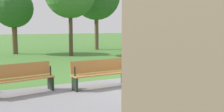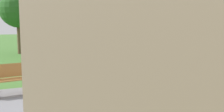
{
  "view_description": "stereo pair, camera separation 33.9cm",
  "coord_description": "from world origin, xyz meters",
  "views": [
    {
      "loc": [
        4.6,
        7.41,
        1.99
      ],
      "look_at": [
        -0.0,
        -1.66,
        0.8
      ],
      "focal_mm": 40.93,
      "sensor_mm": 36.0,
      "label": 1
    },
    {
      "loc": [
        4.3,
        7.56,
        1.99
      ],
      "look_at": [
        -0.0,
        -1.66,
        0.8
      ],
      "focal_mm": 40.93,
      "sensor_mm": 36.0,
      "label": 2
    }
  ],
  "objects": [
    {
      "name": "ground_plane",
      "position": [
        0.0,
        0.0,
        0.0
      ],
      "size": [
        120.0,
        120.0,
        0.0
      ],
      "primitive_type": "plane",
      "color": "#477A33"
    },
    {
      "name": "bench_6",
      "position": [
        1.23,
        -0.11,
        0.48
      ],
      "size": [
        1.97,
        0.58,
        0.89
      ],
      "rotation": [
        0.0,
        0.0,
        0.06
      ],
      "color": "#B27538",
      "rests_on": "ground"
    },
    {
      "name": "path_paving",
      "position": [
        0.0,
        1.89,
        0.0
      ],
      "size": [
        41.45,
        5.89,
        0.01
      ],
      "primitive_type": "cube",
      "color": "gray",
      "rests_on": "ground"
    },
    {
      "name": "bench_7",
      "position": [
        3.68,
        -0.39,
        0.48
      ],
      "size": [
        2.0,
        0.8,
        0.89
      ],
      "rotation": [
        0.0,
        0.0,
        0.17
      ],
      "color": "#B27538",
      "rests_on": "ground"
    },
    {
      "name": "tree_1",
      "position": [
        2.54,
        -12.03,
        3.23
      ],
      "size": [
        2.75,
        2.75,
        4.64
      ],
      "color": "brown",
      "rests_on": "ground"
    },
    {
      "name": "bench_4",
      "position": [
        -3.68,
        -0.39,
        0.48
      ],
      "size": [
        2.0,
        0.8,
        0.89
      ],
      "rotation": [
        0.0,
        0.0,
        -0.17
      ],
      "color": "#B27538",
      "rests_on": "ground"
    },
    {
      "name": "bench_5",
      "position": [
        -1.23,
        -0.11,
        0.48
      ],
      "size": [
        1.97,
        0.58,
        0.89
      ],
      "rotation": [
        0.0,
        0.0,
        -0.06
      ],
      "color": "#B27538",
      "rests_on": "ground"
    }
  ]
}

